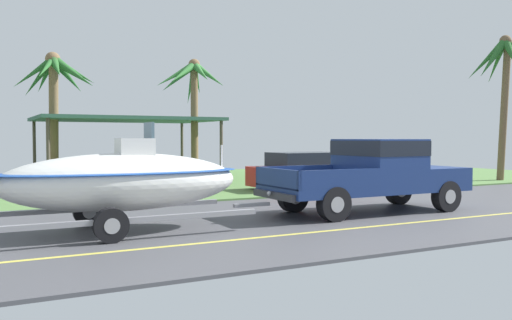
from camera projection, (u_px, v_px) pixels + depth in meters
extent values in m
cube|color=#4C4C51|center=(381.00, 212.00, 14.08)|extent=(36.00, 8.00, 0.06)
cube|color=#567F42|center=(213.00, 181.00, 23.81)|extent=(36.00, 14.00, 0.11)
cube|color=#DBCC4C|center=(433.00, 221.00, 12.49)|extent=(34.20, 0.12, 0.01)
cube|color=navy|center=(367.00, 188.00, 13.91)|extent=(5.40, 1.99, 0.22)
cube|color=navy|center=(423.00, 174.00, 14.80)|extent=(1.51, 1.99, 0.38)
cube|color=navy|center=(379.00, 161.00, 14.05)|extent=(1.62, 1.99, 1.13)
cube|color=black|center=(379.00, 148.00, 14.04)|extent=(1.64, 2.01, 0.38)
cube|color=#112047|center=(316.00, 185.00, 13.17)|extent=(2.27, 1.99, 0.04)
cube|color=navy|center=(295.00, 174.00, 14.01)|extent=(2.27, 0.08, 0.45)
cube|color=navy|center=(340.00, 179.00, 12.32)|extent=(2.27, 0.08, 0.45)
cube|color=navy|center=(277.00, 178.00, 12.65)|extent=(0.08, 1.99, 0.45)
cube|color=#333338|center=(273.00, 195.00, 12.62)|extent=(0.12, 1.79, 0.16)
sphere|color=#B2B2B7|center=(269.00, 193.00, 12.57)|extent=(0.10, 0.10, 0.10)
cylinder|color=black|center=(398.00, 190.00, 15.57)|extent=(0.80, 0.28, 0.80)
cylinder|color=#9E9EA3|center=(398.00, 190.00, 15.57)|extent=(0.36, 0.29, 0.36)
cylinder|color=black|center=(446.00, 196.00, 14.00)|extent=(0.80, 0.28, 0.80)
cylinder|color=#9E9EA3|center=(446.00, 196.00, 14.00)|extent=(0.36, 0.29, 0.36)
cylinder|color=black|center=(293.00, 197.00, 13.92)|extent=(0.80, 0.28, 0.80)
cylinder|color=#9E9EA3|center=(293.00, 197.00, 13.92)|extent=(0.36, 0.29, 0.36)
cylinder|color=black|center=(334.00, 204.00, 12.35)|extent=(0.80, 0.28, 0.80)
cylinder|color=#9E9EA3|center=(334.00, 204.00, 12.35)|extent=(0.36, 0.29, 0.36)
cube|color=gray|center=(252.00, 205.00, 12.37)|extent=(0.90, 0.10, 0.08)
cube|color=gray|center=(112.00, 208.00, 11.88)|extent=(4.96, 0.12, 0.10)
cube|color=gray|center=(137.00, 220.00, 10.13)|extent=(4.96, 0.12, 0.10)
cylinder|color=black|center=(89.00, 211.00, 11.71)|extent=(0.64, 0.22, 0.64)
cylinder|color=#9E9EA3|center=(89.00, 211.00, 11.71)|extent=(0.29, 0.23, 0.29)
cylinder|color=black|center=(111.00, 225.00, 9.85)|extent=(0.64, 0.22, 0.64)
cylinder|color=#9E9EA3|center=(111.00, 225.00, 9.85)|extent=(0.29, 0.23, 0.29)
ellipsoid|color=white|center=(123.00, 182.00, 10.98)|extent=(4.85, 1.89, 1.17)
ellipsoid|color=#1E4CA5|center=(123.00, 172.00, 10.97)|extent=(4.95, 1.93, 0.12)
cube|color=silver|center=(135.00, 154.00, 11.07)|extent=(0.70, 0.60, 0.65)
cube|color=slate|center=(149.00, 131.00, 11.19)|extent=(0.06, 0.56, 0.36)
cylinder|color=silver|center=(222.00, 156.00, 11.97)|extent=(0.04, 0.04, 0.50)
cube|color=#B21E19|center=(310.00, 175.00, 19.82)|extent=(4.43, 1.77, 0.70)
cube|color=black|center=(305.00, 159.00, 19.69)|extent=(2.48, 1.63, 0.50)
cylinder|color=black|center=(331.00, 178.00, 21.23)|extent=(0.66, 0.22, 0.66)
cylinder|color=#9E9EA3|center=(331.00, 178.00, 21.23)|extent=(0.30, 0.23, 0.30)
cylinder|color=black|center=(357.00, 181.00, 19.82)|extent=(0.66, 0.22, 0.66)
cylinder|color=#9E9EA3|center=(357.00, 181.00, 19.82)|extent=(0.30, 0.23, 0.30)
cylinder|color=black|center=(264.00, 181.00, 19.83)|extent=(0.66, 0.22, 0.66)
cylinder|color=#9E9EA3|center=(264.00, 181.00, 19.83)|extent=(0.30, 0.23, 0.30)
cylinder|color=black|center=(286.00, 184.00, 18.42)|extent=(0.66, 0.22, 0.66)
cylinder|color=#9E9EA3|center=(286.00, 184.00, 18.42)|extent=(0.30, 0.23, 0.30)
cylinder|color=#4C4238|center=(182.00, 149.00, 27.77)|extent=(0.14, 0.14, 2.65)
cylinder|color=#4C4238|center=(221.00, 151.00, 23.42)|extent=(0.14, 0.14, 2.65)
cylinder|color=#4C4238|center=(34.00, 151.00, 24.50)|extent=(0.14, 0.14, 2.65)
cylinder|color=#4C4238|center=(48.00, 153.00, 20.14)|extent=(0.14, 0.14, 2.65)
cube|color=#2D5647|center=(125.00, 119.00, 23.90)|extent=(7.53, 5.42, 0.14)
cylinder|color=brown|center=(194.00, 123.00, 24.29)|extent=(0.32, 0.36, 5.17)
cone|color=#387A38|center=(208.00, 74.00, 24.39)|extent=(1.45, 0.56, 1.11)
cone|color=#387A38|center=(197.00, 79.00, 24.72)|extent=(0.96, 1.21, 1.38)
cone|color=#387A38|center=(191.00, 85.00, 24.84)|extent=(0.48, 1.58, 1.85)
cone|color=#387A38|center=(178.00, 78.00, 24.34)|extent=(1.58, 1.35, 1.44)
cone|color=#387A38|center=(176.00, 75.00, 23.77)|extent=(1.93, 0.39, 1.31)
cone|color=#387A38|center=(183.00, 73.00, 23.46)|extent=(1.72, 1.34, 1.22)
cone|color=#387A38|center=(201.00, 72.00, 23.71)|extent=(0.56, 1.43, 1.10)
cone|color=#387A38|center=(209.00, 75.00, 24.03)|extent=(1.40, 1.31, 1.26)
sphere|color=brown|center=(194.00, 65.00, 24.18)|extent=(0.52, 0.52, 0.52)
cylinder|color=brown|center=(54.00, 122.00, 22.01)|extent=(0.37, 0.76, 5.09)
cone|color=#286028|center=(74.00, 71.00, 22.25)|extent=(1.79, 0.44, 1.19)
cone|color=#286028|center=(68.00, 76.00, 22.73)|extent=(1.71, 1.58, 1.49)
cone|color=#286028|center=(55.00, 72.00, 22.60)|extent=(0.71, 1.60, 1.17)
cone|color=#286028|center=(45.00, 76.00, 22.39)|extent=(0.81, 1.59, 1.49)
cone|color=#286028|center=(39.00, 77.00, 21.87)|extent=(1.40, 0.81, 1.68)
cone|color=#286028|center=(33.00, 73.00, 21.37)|extent=(1.78, 0.79, 1.46)
cone|color=#286028|center=(46.00, 68.00, 20.99)|extent=(1.03, 1.95, 1.16)
cone|color=#286028|center=(56.00, 67.00, 21.35)|extent=(0.53, 1.56, 1.16)
cone|color=#286028|center=(73.00, 73.00, 21.72)|extent=(1.82, 1.65, 1.49)
sphere|color=brown|center=(53.00, 59.00, 21.90)|extent=(0.59, 0.59, 0.59)
cylinder|color=brown|center=(504.00, 111.00, 23.57)|extent=(0.30, 0.57, 6.11)
cone|color=#286028|center=(496.00, 62.00, 24.17)|extent=(0.89, 1.59, 1.86)
cone|color=#286028|center=(486.00, 60.00, 23.76)|extent=(1.37, 1.55, 1.81)
cone|color=#286028|center=(493.00, 58.00, 23.25)|extent=(1.67, 0.62, 1.85)
cone|color=#286028|center=(512.00, 55.00, 22.87)|extent=(1.01, 1.49, 1.63)
sphere|color=brown|center=(505.00, 41.00, 23.44)|extent=(0.48, 0.48, 0.48)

